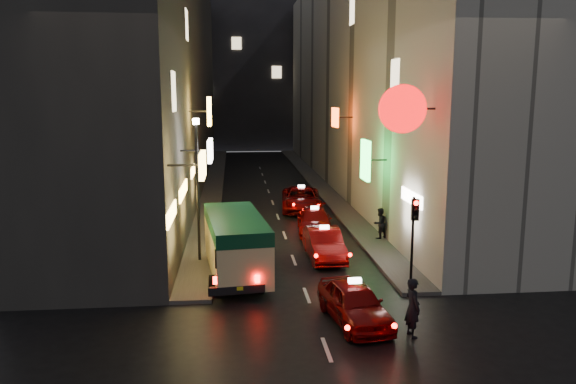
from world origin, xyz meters
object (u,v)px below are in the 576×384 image
object	(u,v)px
pedestrian_crossing	(413,304)
lamp_post	(198,180)
minibus	(236,239)
traffic_light	(414,223)
taxi_near	(354,300)

from	to	relation	value
pedestrian_crossing	lamp_post	size ratio (longest dim) A/B	0.34
minibus	pedestrian_crossing	bearing A→B (deg)	-48.98
pedestrian_crossing	traffic_light	size ratio (longest dim) A/B	0.61
traffic_light	lamp_post	size ratio (longest dim) A/B	0.56
minibus	taxi_near	world-z (taller)	minibus
pedestrian_crossing	lamp_post	xyz separation A→B (m)	(-6.98, 8.33, 2.66)
traffic_light	lamp_post	xyz separation A→B (m)	(-8.20, 4.53, 1.04)
traffic_light	minibus	bearing A→B (deg)	160.19
minibus	lamp_post	world-z (taller)	lamp_post
pedestrian_crossing	traffic_light	xyz separation A→B (m)	(1.22, 3.81, 1.63)
minibus	lamp_post	distance (m)	3.41
taxi_near	pedestrian_crossing	distance (m)	2.00
pedestrian_crossing	traffic_light	bearing A→B (deg)	-27.91
pedestrian_crossing	lamp_post	distance (m)	11.19
minibus	taxi_near	bearing A→B (deg)	-52.27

